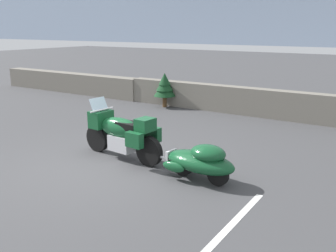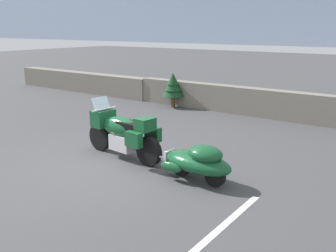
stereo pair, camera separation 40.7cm
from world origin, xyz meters
name	(u,v)px [view 1 (the left image)]	position (x,y,z in m)	size (l,w,h in m)	color
ground_plane	(107,164)	(0.00, 0.00, 0.00)	(80.00, 80.00, 0.00)	#424244
stone_guard_wall	(208,98)	(-0.77, 6.35, 0.45)	(24.00, 0.60, 0.94)	slate
touring_motorcycle	(121,132)	(0.01, 0.51, 0.62)	(2.31, 0.86, 1.33)	black
car_shaped_trailer	(200,161)	(2.16, 0.32, 0.41)	(2.22, 0.85, 0.76)	black
pine_sapling_near	(165,86)	(-2.35, 5.90, 0.81)	(0.83, 0.83, 1.29)	brown
parking_stripe_marker	(216,240)	(3.40, -1.50, 0.00)	(0.12, 3.60, 0.01)	silver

